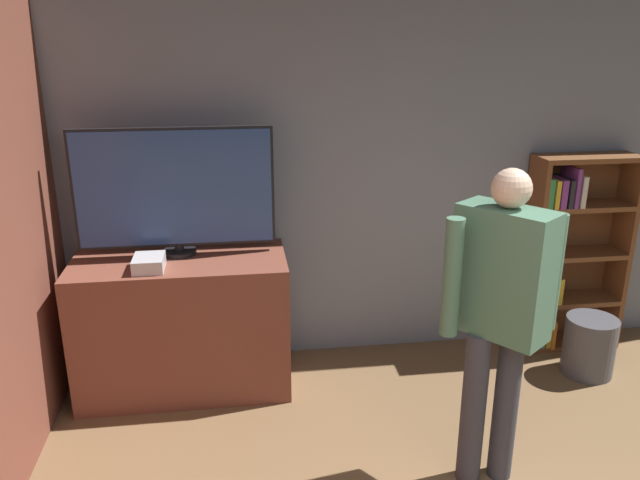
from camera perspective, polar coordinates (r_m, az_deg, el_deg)
The scene contains 7 objects.
wall_back at distance 4.52m, azimuth 5.99°, elevation 5.94°, with size 6.53×0.06×2.70m.
tv_ledge at distance 4.33m, azimuth -12.35°, elevation -7.47°, with size 1.38×0.66×0.93m.
television at distance 4.11m, azimuth -13.12°, elevation 4.44°, with size 1.27×0.22×0.84m.
game_console at distance 4.00m, azimuth -15.38°, elevation -2.05°, with size 0.19×0.23×0.08m.
bookshelf at distance 5.03m, azimuth 21.60°, elevation -1.24°, with size 0.76×0.28×1.49m.
person at distance 3.26m, azimuth 16.12°, elevation -5.72°, with size 0.61×0.50×1.73m.
waste_bin at distance 4.87m, azimuth 23.39°, elevation -8.87°, with size 0.35×0.35×0.42m.
Camera 1 is at (-1.07, -1.11, 2.33)m, focal length 35.00 mm.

